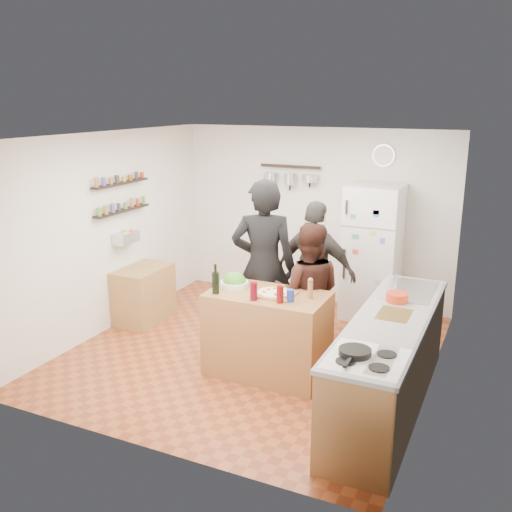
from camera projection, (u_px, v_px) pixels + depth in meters
The scene contains 26 objects.
room_shell at pixel (266, 242), 6.71m from camera, with size 4.20×4.20×4.20m.
prep_island at pixel (268, 334), 6.09m from camera, with size 1.25×0.72×0.91m, color brown.
pizza_board at pixel (274, 294), 5.91m from camera, with size 0.42×0.34×0.02m, color #925E35.
pizza at pixel (274, 293), 5.91m from camera, with size 0.34×0.34×0.02m, color beige.
salad_bowl at pixel (234, 284), 6.17m from camera, with size 0.30×0.30×0.06m, color silver.
wine_bottle at pixel (216, 283), 5.95m from camera, with size 0.08×0.08×0.23m, color black.
wine_glass_near at pixel (254, 291), 5.75m from camera, with size 0.08×0.08×0.18m, color #510610.
wine_glass_far at pixel (280, 295), 5.68m from camera, with size 0.07×0.07×0.17m, color #60080B.
pepper_mill at pixel (310, 290), 5.80m from camera, with size 0.05×0.05×0.17m, color #90583C.
salt_canister at pixel (290, 295), 5.72m from camera, with size 0.08×0.08×0.12m, color navy.
person_left at pixel (264, 267), 6.52m from camera, with size 0.74×0.49×2.04m, color black.
person_center at pixel (308, 293), 6.33m from camera, with size 0.77×0.60×1.59m, color black.
person_back at pixel (315, 273), 6.81m from camera, with size 1.02×0.42×1.74m, color #2F2D29.
counter_run at pixel (389, 364), 5.42m from camera, with size 0.63×2.63×0.90m, color #9E7042.
stove_top at pixel (366, 359), 4.46m from camera, with size 0.60×0.62×0.02m, color white.
skillet at pixel (355, 352), 4.51m from camera, with size 0.26×0.26×0.05m, color black.
sink at pixel (409, 291), 6.03m from camera, with size 0.50×0.80×0.03m, color silver.
cutting_board at pixel (394, 315), 5.37m from camera, with size 0.30×0.40×0.02m, color olive.
red_bowl at pixel (397, 297), 5.69m from camera, with size 0.22×0.22×0.09m, color #B83015.
fridge at pixel (372, 252), 7.61m from camera, with size 0.70×0.68×1.80m, color white.
wall_clock at pixel (384, 155), 7.56m from camera, with size 0.30×0.30×0.03m, color silver.
spice_shelf_lower at pixel (122, 211), 7.27m from camera, with size 0.12×1.00×0.03m, color black.
spice_shelf_upper at pixel (121, 183), 7.17m from camera, with size 0.12×1.00×0.03m, color black.
produce_basket at pixel (126, 237), 7.35m from camera, with size 0.18×0.35×0.14m, color silver.
side_table at pixel (144, 294), 7.58m from camera, with size 0.50×0.80×0.73m, color #A47E45.
pot_rack at pixel (290, 166), 8.08m from camera, with size 0.90×0.04×0.04m, color black.
Camera 1 is at (2.64, -5.57, 2.89)m, focal length 40.00 mm.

